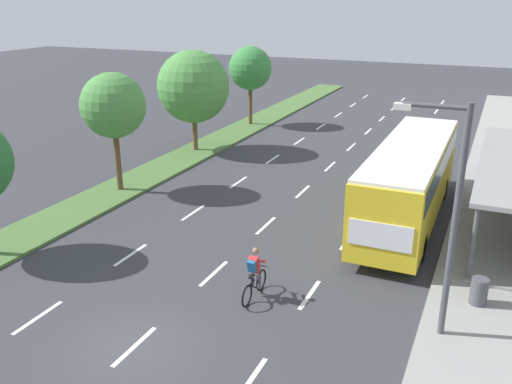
{
  "coord_description": "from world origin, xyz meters",
  "views": [
    {
      "loc": [
        8.25,
        -10.18,
        9.11
      ],
      "look_at": [
        -0.71,
        9.79,
        1.2
      ],
      "focal_mm": 38.51,
      "sensor_mm": 36.0,
      "label": 1
    }
  ],
  "objects_px": {
    "median_tree_second": "(113,106)",
    "cyclist": "(254,276)",
    "streetlight": "(449,208)",
    "trash_bin": "(479,291)",
    "median_tree_third": "(193,87)",
    "bus": "(410,175)",
    "median_tree_fourth": "(250,68)"
  },
  "relations": [
    {
      "from": "cyclist",
      "to": "trash_bin",
      "type": "xyz_separation_m",
      "value": [
        6.5,
        2.28,
        -0.22
      ]
    },
    {
      "from": "median_tree_second",
      "to": "median_tree_third",
      "type": "xyz_separation_m",
      "value": [
        -0.29,
        7.84,
        -0.26
      ]
    },
    {
      "from": "median_tree_second",
      "to": "cyclist",
      "type": "bearing_deg",
      "value": -32.59
    },
    {
      "from": "bus",
      "to": "streetlight",
      "type": "bearing_deg",
      "value": -75.09
    },
    {
      "from": "median_tree_third",
      "to": "streetlight",
      "type": "xyz_separation_m",
      "value": [
        15.9,
        -14.11,
        -0.06
      ]
    },
    {
      "from": "bus",
      "to": "cyclist",
      "type": "xyz_separation_m",
      "value": [
        -3.3,
        -8.35,
        -1.28
      ]
    },
    {
      "from": "cyclist",
      "to": "trash_bin",
      "type": "distance_m",
      "value": 6.89
    },
    {
      "from": "cyclist",
      "to": "median_tree_third",
      "type": "relative_size",
      "value": 0.3
    },
    {
      "from": "median_tree_second",
      "to": "median_tree_fourth",
      "type": "height_order",
      "value": "median_tree_second"
    },
    {
      "from": "median_tree_second",
      "to": "streetlight",
      "type": "bearing_deg",
      "value": -21.9
    },
    {
      "from": "median_tree_third",
      "to": "trash_bin",
      "type": "xyz_separation_m",
      "value": [
        16.93,
        -12.04,
        -3.38
      ]
    },
    {
      "from": "cyclist",
      "to": "streetlight",
      "type": "height_order",
      "value": "streetlight"
    },
    {
      "from": "cyclist",
      "to": "median_tree_second",
      "type": "xyz_separation_m",
      "value": [
        -10.14,
        6.48,
        3.43
      ]
    },
    {
      "from": "cyclist",
      "to": "median_tree_third",
      "type": "height_order",
      "value": "median_tree_third"
    },
    {
      "from": "median_tree_third",
      "to": "median_tree_fourth",
      "type": "distance_m",
      "value": 7.84
    },
    {
      "from": "trash_bin",
      "to": "median_tree_third",
      "type": "bearing_deg",
      "value": 144.59
    },
    {
      "from": "bus",
      "to": "median_tree_third",
      "type": "bearing_deg",
      "value": 156.5
    },
    {
      "from": "bus",
      "to": "trash_bin",
      "type": "bearing_deg",
      "value": -62.2
    },
    {
      "from": "trash_bin",
      "to": "median_tree_fourth",
      "type": "bearing_deg",
      "value": 130.25
    },
    {
      "from": "median_tree_second",
      "to": "median_tree_third",
      "type": "relative_size",
      "value": 0.94
    },
    {
      "from": "cyclist",
      "to": "streetlight",
      "type": "distance_m",
      "value": 6.29
    },
    {
      "from": "bus",
      "to": "median_tree_second",
      "type": "distance_m",
      "value": 13.74
    },
    {
      "from": "bus",
      "to": "median_tree_second",
      "type": "relative_size",
      "value": 2.0
    },
    {
      "from": "median_tree_second",
      "to": "streetlight",
      "type": "distance_m",
      "value": 16.82
    },
    {
      "from": "median_tree_fourth",
      "to": "trash_bin",
      "type": "height_order",
      "value": "median_tree_fourth"
    },
    {
      "from": "median_tree_third",
      "to": "streetlight",
      "type": "relative_size",
      "value": 0.92
    },
    {
      "from": "median_tree_second",
      "to": "trash_bin",
      "type": "relative_size",
      "value": 6.64
    },
    {
      "from": "streetlight",
      "to": "trash_bin",
      "type": "relative_size",
      "value": 7.65
    },
    {
      "from": "median_tree_third",
      "to": "median_tree_second",
      "type": "bearing_deg",
      "value": -87.88
    },
    {
      "from": "median_tree_second",
      "to": "median_tree_third",
      "type": "height_order",
      "value": "median_tree_third"
    },
    {
      "from": "bus",
      "to": "median_tree_second",
      "type": "xyz_separation_m",
      "value": [
        -13.44,
        -1.87,
        2.15
      ]
    },
    {
      "from": "cyclist",
      "to": "median_tree_fourth",
      "type": "bearing_deg",
      "value": 114.99
    }
  ]
}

